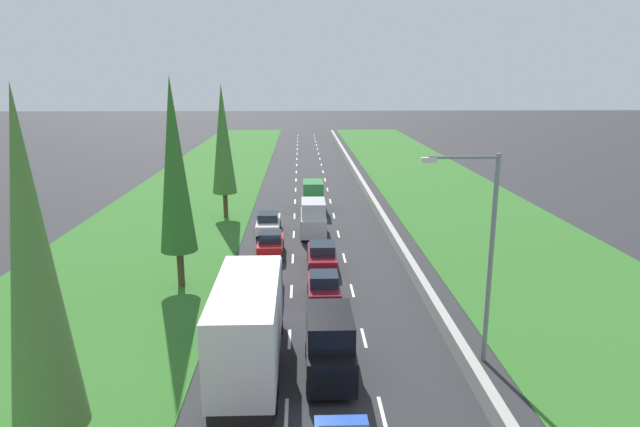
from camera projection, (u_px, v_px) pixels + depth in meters
The scene contains 18 objects.
ground_plane at pixel (311, 185), 64.03m from camera, with size 300.00×300.00×0.00m, color #28282B.
grass_verge_left at pixel (200, 185), 63.60m from camera, with size 14.00×140.00×0.04m, color #2D6623.
grass_verge_right at pixel (435, 184), 64.51m from camera, with size 14.00×140.00×0.04m, color #2D6623.
median_barrier at pixel (360, 181), 64.12m from camera, with size 0.44×120.00×0.85m, color #9E9B93.
lane_markings at pixel (311, 185), 64.03m from camera, with size 3.64×116.00×0.01m.
white_box_truck_left_lane at pixel (249, 323), 22.73m from camera, with size 2.46×9.40×4.18m.
black_van_centre_lane at pixel (330, 344), 22.62m from camera, with size 1.96×4.90×2.82m.
white_sedan_left_lane at pixel (264, 282), 31.19m from camera, with size 1.82×4.50×1.64m.
maroon_hatchback_centre_lane at pixel (324, 287), 30.26m from camera, with size 1.74×3.90×1.72m.
red_hatchback_left_lane at pixel (271, 244), 38.29m from camera, with size 1.74×3.90×1.72m.
maroon_sedan_centre_lane at pixel (322, 255), 35.84m from camera, with size 1.82×4.50×1.64m.
silver_van_centre_lane at pixel (313, 218), 42.94m from camera, with size 1.96×4.90×2.82m.
white_sedan_left_lane_fifth at pixel (268, 223), 43.88m from camera, with size 1.82×4.50×1.64m.
green_van_centre_lane at pixel (313, 196), 50.91m from camera, with size 1.96×4.90×2.82m.
poplar_tree_nearest at pixel (33, 267), 14.92m from camera, with size 2.10×2.10×11.85m.
poplar_tree_second at pixel (174, 166), 31.10m from camera, with size 2.10×2.10×12.10m.
poplar_tree_third at pixel (223, 140), 47.39m from camera, with size 2.09×2.09×11.49m.
street_light_mast at pixel (484, 245), 22.91m from camera, with size 3.20×0.28×9.00m.
Camera 1 is at (-1.15, -3.00, 11.89)m, focal length 31.29 mm.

